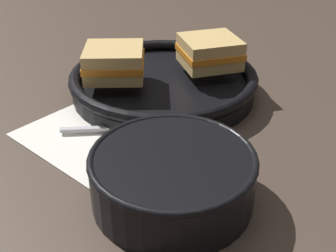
% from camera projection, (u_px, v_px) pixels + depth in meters
% --- Properties ---
extents(ground_plane, '(4.00, 4.00, 0.00)m').
position_uv_depth(ground_plane, '(164.00, 145.00, 0.56)').
color(ground_plane, '#47382D').
extents(napkin, '(0.25, 0.22, 0.00)m').
position_uv_depth(napkin, '(108.00, 135.00, 0.58)').
color(napkin, white).
rests_on(napkin, ground_plane).
extents(soup_bowl, '(0.18, 0.18, 0.06)m').
position_uv_depth(soup_bowl, '(173.00, 174.00, 0.45)').
color(soup_bowl, black).
rests_on(soup_bowl, ground_plane).
extents(spoon, '(0.16, 0.12, 0.01)m').
position_uv_depth(spoon, '(151.00, 127.00, 0.59)').
color(spoon, silver).
rests_on(spoon, napkin).
extents(skillet, '(0.30, 0.30, 0.04)m').
position_uv_depth(skillet, '(163.00, 82.00, 0.68)').
color(skillet, black).
rests_on(skillet, ground_plane).
extents(sandwich_near_left, '(0.13, 0.13, 0.05)m').
position_uv_depth(sandwich_near_left, '(210.00, 52.00, 0.68)').
color(sandwich_near_left, '#DBB26B').
rests_on(sandwich_near_left, skillet).
extents(sandwich_near_right, '(0.12, 0.12, 0.05)m').
position_uv_depth(sandwich_near_right, '(114.00, 62.00, 0.64)').
color(sandwich_near_right, '#DBB26B').
rests_on(sandwich_near_right, skillet).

